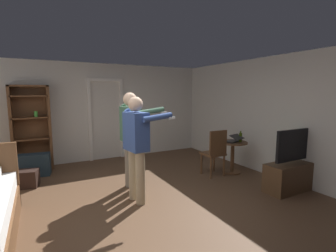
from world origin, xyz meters
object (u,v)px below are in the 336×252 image
object	(u,v)px
suitcase_dark	(34,165)
suitcase_small	(24,179)
bottle_on_table	(240,137)
person_blue_shirt	(137,142)
bookshelf	(31,125)
tv_flatscreen	(293,172)
wooden_chair	(215,151)
side_table	(232,152)
person_striped_shirt	(131,134)
laptop	(234,140)

from	to	relation	value
suitcase_dark	suitcase_small	bearing A→B (deg)	-95.97
bottle_on_table	person_blue_shirt	bearing A→B (deg)	-173.59
bookshelf	tv_flatscreen	size ratio (longest dim) A/B	1.72
bottle_on_table	suitcase_small	world-z (taller)	bottle_on_table
wooden_chair	suitcase_small	xyz separation A→B (m)	(-3.55, 1.18, -0.38)
side_table	person_striped_shirt	world-z (taller)	person_striped_shirt
wooden_chair	suitcase_small	world-z (taller)	wooden_chair
bottle_on_table	suitcase_small	distance (m)	4.40
suitcase_small	tv_flatscreen	bearing A→B (deg)	-14.79
bookshelf	suitcase_dark	bearing A→B (deg)	-88.56
bookshelf	bottle_on_table	bearing A→B (deg)	-31.08
side_table	suitcase_small	distance (m)	4.21
person_blue_shirt	person_striped_shirt	size ratio (longest dim) A/B	0.96
person_striped_shirt	suitcase_small	bearing A→B (deg)	150.36
wooden_chair	suitcase_dark	size ratio (longest dim) A/B	1.60
laptop	wooden_chair	xyz separation A→B (m)	(-0.46, 0.05, -0.21)
bookshelf	person_striped_shirt	world-z (taller)	bookshelf
person_striped_shirt	suitcase_dark	distance (m)	2.42
side_table	suitcase_dark	bearing A→B (deg)	154.75
tv_flatscreen	person_blue_shirt	bearing A→B (deg)	161.44
tv_flatscreen	laptop	distance (m)	1.32
tv_flatscreen	bottle_on_table	bearing A→B (deg)	97.14
side_table	bookshelf	bearing A→B (deg)	148.87
bottle_on_table	suitcase_small	xyz separation A→B (m)	(-4.17, 1.27, -0.64)
person_striped_shirt	tv_flatscreen	bearing A→B (deg)	-29.49
tv_flatscreen	person_striped_shirt	distance (m)	3.01
bottle_on_table	suitcase_dark	xyz separation A→B (m)	(-4.00, 1.90, -0.56)
tv_flatscreen	side_table	size ratio (longest dim) A/B	1.61
bottle_on_table	suitcase_dark	world-z (taller)	bottle_on_table
bottle_on_table	wooden_chair	world-z (taller)	wooden_chair
wooden_chair	person_blue_shirt	size ratio (longest dim) A/B	0.58
person_blue_shirt	suitcase_dark	xyz separation A→B (m)	(-1.49, 2.18, -0.75)
laptop	person_striped_shirt	world-z (taller)	person_striped_shirt
bookshelf	suitcase_small	size ratio (longest dim) A/B	4.16
side_table	suitcase_small	xyz separation A→B (m)	(-4.03, 1.19, -0.31)
wooden_chair	person_striped_shirt	bearing A→B (deg)	174.26
person_striped_shirt	suitcase_dark	xyz separation A→B (m)	(-1.60, 1.63, -0.79)
person_blue_shirt	suitcase_dark	bearing A→B (deg)	124.37
bookshelf	bottle_on_table	xyz separation A→B (m)	(4.02, -2.42, -0.23)
person_striped_shirt	suitcase_dark	bearing A→B (deg)	134.39
bookshelf	wooden_chair	size ratio (longest dim) A/B	1.95
bottle_on_table	person_striped_shirt	xyz separation A→B (m)	(-2.40, 0.27, 0.23)
wooden_chair	suitcase_dark	xyz separation A→B (m)	(-3.38, 1.81, -0.31)
laptop	suitcase_small	xyz separation A→B (m)	(-4.01, 1.23, -0.59)
side_table	tv_flatscreen	bearing A→B (deg)	-77.10
person_blue_shirt	bookshelf	bearing A→B (deg)	119.14
bookshelf	suitcase_dark	world-z (taller)	bookshelf
bottle_on_table	laptop	bearing A→B (deg)	166.39
bottle_on_table	wooden_chair	size ratio (longest dim) A/B	0.24
bookshelf	suitcase_small	xyz separation A→B (m)	(-0.15, -1.15, -0.87)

